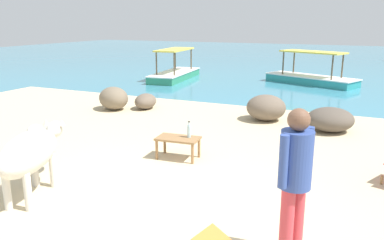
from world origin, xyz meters
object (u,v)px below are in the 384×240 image
object	(u,v)px
cow	(30,152)
person_standing	(295,175)
bottle	(189,131)
boat_teal	(311,77)
low_bench_table	(178,141)
boat_green	(175,73)

from	to	relation	value
cow	person_standing	xyz separation A→B (m)	(3.61, -0.06, 0.29)
cow	person_standing	size ratio (longest dim) A/B	1.09
bottle	boat_teal	distance (m)	10.04
person_standing	boat_teal	xyz separation A→B (m)	(-1.58, 12.43, -0.70)
cow	low_bench_table	xyz separation A→B (m)	(1.16, 2.26, -0.33)
bottle	boat_green	distance (m)	10.14
cow	boat_green	world-z (taller)	boat_green
cow	boat_green	size ratio (longest dim) A/B	0.47
cow	boat_green	bearing A→B (deg)	-2.39
person_standing	boat_teal	bearing A→B (deg)	-58.97
low_bench_table	boat_green	size ratio (longest dim) A/B	0.21
person_standing	cow	bearing A→B (deg)	22.85
cow	boat_teal	size ratio (longest dim) A/B	0.46
cow	bottle	bearing A→B (deg)	-49.13
boat_green	boat_teal	xyz separation A→B (m)	(5.52, 1.10, 0.00)
person_standing	bottle	bearing A→B (deg)	-22.88
low_bench_table	bottle	size ratio (longest dim) A/B	2.69
low_bench_table	boat_green	xyz separation A→B (m)	(-4.65, 9.01, -0.08)
low_bench_table	person_standing	size ratio (longest dim) A/B	0.49
boat_green	boat_teal	size ratio (longest dim) A/B	0.99
boat_green	cow	bearing A→B (deg)	-169.20
cow	boat_teal	xyz separation A→B (m)	(2.03, 12.37, -0.41)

